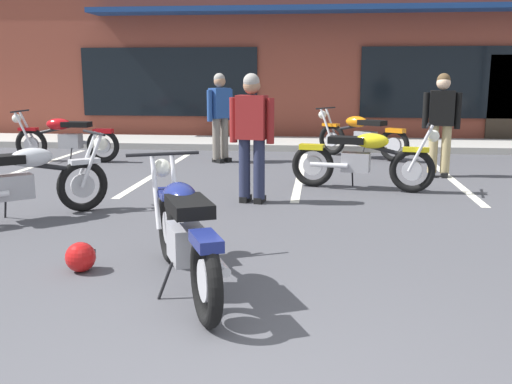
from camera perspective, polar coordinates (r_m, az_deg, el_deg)
The scene contains 13 objects.
ground_plane at distance 6.26m, azimuth 3.14°, elevation -4.07°, with size 80.00×80.00×0.00m, color #47474C.
sidewalk_kerb at distance 13.61m, azimuth 4.91°, elevation 4.69°, with size 22.00×1.80×0.14m, color #A8A59E.
brick_storefront_building at distance 17.78m, azimuth 5.38°, elevation 12.41°, with size 17.56×7.03×3.94m.
painted_stall_lines at distance 10.06m, azimuth 4.38°, elevation 1.89°, with size 9.86×4.80×0.01m.
motorcycle_foreground_classic at distance 4.62m, azimuth -7.05°, elevation -3.85°, with size 1.16×1.97×0.98m.
motorcycle_red_sportbike at distance 11.93m, azimuth 10.19°, elevation 5.49°, with size 1.81×1.46×0.98m.
motorcycle_blue_standard at distance 8.65m, azimuth 10.37°, elevation 3.24°, with size 2.09×0.79×0.98m.
motorcycle_green_cafe_racer at distance 11.81m, azimuth -18.06°, elevation 5.04°, with size 2.11×0.66×0.98m.
motorcycle_orange_scrambler at distance 7.26m, azimuth -21.73°, elevation 1.05°, with size 1.69×1.61×0.98m.
person_in_black_shirt at distance 11.18m, azimuth -3.52°, elevation 7.77°, with size 0.46×0.52×1.68m.
person_in_shorts_foreground at distance 7.57m, azimuth -0.42°, elevation 6.00°, with size 0.61×0.33×1.68m.
person_by_back_row at distance 10.01m, azimuth 17.58°, elevation 6.82°, with size 0.61×0.31×1.68m.
helmet_on_pavement at distance 5.27m, azimuth -16.69°, elevation -6.08°, with size 0.26×0.26×0.26m.
Camera 1 is at (0.32, -2.42, 1.68)m, focal length 41.12 mm.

